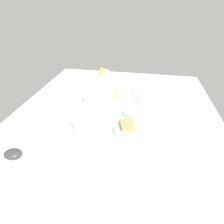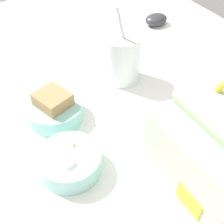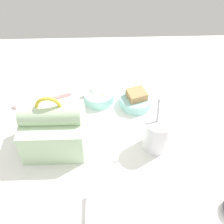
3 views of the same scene
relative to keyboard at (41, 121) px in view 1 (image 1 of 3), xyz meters
The scene contains 8 objects.
desk_surface 36.21cm from the keyboard, 77.74° to the right, with size 140.00×110.00×2.00cm.
keyboard is the anchor object (origin of this frame).
lunch_bag 37.55cm from the keyboard, 43.74° to the right, with size 18.80×16.17×20.71cm.
soup_cup 24.99cm from the keyboard, 102.37° to the right, with size 8.41×8.41×19.00cm.
bento_bowl_sandwich 43.13cm from the keyboard, 91.02° to the right, with size 11.77×11.77×6.38cm.
bento_bowl_snacks 47.70cm from the keyboard, 74.30° to the right, with size 11.37×11.37×5.01cm.
computer_mouse 22.81cm from the keyboard, behind, with size 5.58×7.02×3.32cm.
chopstick_case 57.51cm from the keyboard, 53.72° to the right, with size 20.73×9.32×1.60cm.
Camera 1 is at (-70.77, -12.16, 54.46)cm, focal length 28.00 mm.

